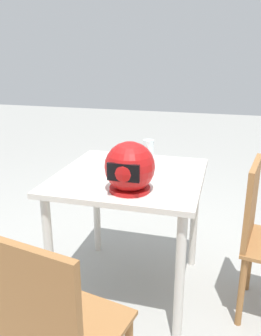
% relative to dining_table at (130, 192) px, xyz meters
% --- Properties ---
extents(ground_plane, '(14.00, 14.00, 0.00)m').
position_rel_dining_table_xyz_m(ground_plane, '(0.00, 0.00, -0.66)').
color(ground_plane, '#9E9E99').
extents(dining_table, '(0.84, 0.85, 0.78)m').
position_rel_dining_table_xyz_m(dining_table, '(0.00, 0.00, 0.00)').
color(dining_table, beige).
rests_on(dining_table, ground).
extents(pizza_plate, '(0.30, 0.30, 0.01)m').
position_rel_dining_table_xyz_m(pizza_plate, '(0.02, -0.10, 0.12)').
color(pizza_plate, white).
rests_on(pizza_plate, dining_table).
extents(pizza, '(0.24, 0.24, 0.06)m').
position_rel_dining_table_xyz_m(pizza, '(0.02, -0.10, 0.14)').
color(pizza, tan).
rests_on(pizza, pizza_plate).
extents(motorcycle_helmet, '(0.26, 0.26, 0.26)m').
position_rel_dining_table_xyz_m(motorcycle_helmet, '(-0.07, 0.25, 0.24)').
color(motorcycle_helmet, '#B21414').
rests_on(motorcycle_helmet, dining_table).
extents(drinking_glass, '(0.07, 0.07, 0.13)m').
position_rel_dining_table_xyz_m(drinking_glass, '(-0.04, -0.30, 0.18)').
color(drinking_glass, silver).
rests_on(drinking_glass, dining_table).
extents(chair_far, '(0.47, 0.47, 0.90)m').
position_rel_dining_table_xyz_m(chair_far, '(0.02, 0.96, -0.15)').
color(chair_far, '#996638').
rests_on(chair_far, ground).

